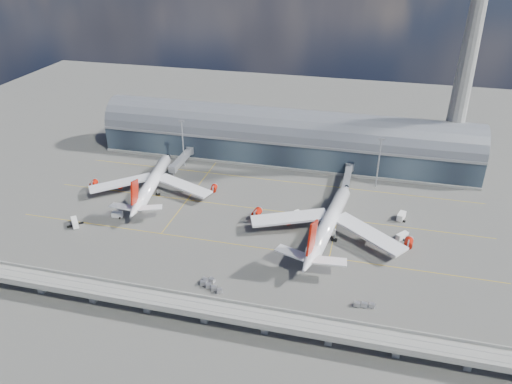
% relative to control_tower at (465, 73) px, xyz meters
% --- Properties ---
extents(ground, '(500.00, 500.00, 0.00)m').
position_rel_control_tower_xyz_m(ground, '(-85.00, -83.00, -51.64)').
color(ground, '#474744').
rests_on(ground, ground).
extents(taxi_lines, '(200.00, 80.12, 0.01)m').
position_rel_control_tower_xyz_m(taxi_lines, '(-85.00, -60.89, -51.63)').
color(taxi_lines, gold).
rests_on(taxi_lines, ground).
extents(terminal, '(200.00, 30.00, 28.00)m').
position_rel_control_tower_xyz_m(terminal, '(-85.00, -5.01, -40.30)').
color(terminal, '#1F2934').
rests_on(terminal, ground).
extents(control_tower, '(19.00, 19.00, 103.00)m').
position_rel_control_tower_xyz_m(control_tower, '(0.00, 0.00, 0.00)').
color(control_tower, gray).
rests_on(control_tower, ground).
extents(guideway, '(220.00, 8.50, 7.20)m').
position_rel_control_tower_xyz_m(guideway, '(-85.00, -138.00, -46.34)').
color(guideway, gray).
rests_on(guideway, ground).
extents(floodlight_mast_left, '(3.00, 0.70, 25.70)m').
position_rel_control_tower_xyz_m(floodlight_mast_left, '(-135.00, -28.00, -38.00)').
color(floodlight_mast_left, gray).
rests_on(floodlight_mast_left, ground).
extents(floodlight_mast_right, '(3.00, 0.70, 25.70)m').
position_rel_control_tower_xyz_m(floodlight_mast_right, '(-35.00, -28.00, -38.00)').
color(floodlight_mast_right, gray).
rests_on(floodlight_mast_right, ground).
extents(airliner_left, '(61.56, 64.78, 19.78)m').
position_rel_control_tower_xyz_m(airliner_left, '(-138.17, -61.31, -45.99)').
color(airliner_left, white).
rests_on(airliner_left, ground).
extents(airliner_right, '(67.37, 70.46, 22.36)m').
position_rel_control_tower_xyz_m(airliner_right, '(-52.57, -78.03, -45.84)').
color(airliner_right, white).
rests_on(airliner_right, ground).
extents(jet_bridge_left, '(4.40, 28.00, 7.25)m').
position_rel_control_tower_xyz_m(jet_bridge_left, '(-135.01, -29.88, -46.46)').
color(jet_bridge_left, gray).
rests_on(jet_bridge_left, ground).
extents(jet_bridge_right, '(4.40, 32.00, 7.25)m').
position_rel_control_tower_xyz_m(jet_bridge_right, '(-48.84, -31.82, -46.46)').
color(jet_bridge_right, gray).
rests_on(jet_bridge_right, ground).
extents(service_truck_0, '(6.25, 6.94, 2.92)m').
position_rel_control_tower_xyz_m(service_truck_0, '(-158.18, -96.07, -50.13)').
color(service_truck_0, white).
rests_on(service_truck_0, ground).
extents(service_truck_1, '(4.95, 2.97, 2.69)m').
position_rel_control_tower_xyz_m(service_truck_1, '(-143.96, -85.34, -50.28)').
color(service_truck_1, white).
rests_on(service_truck_1, ground).
extents(service_truck_2, '(9.30, 5.04, 3.24)m').
position_rel_control_tower_xyz_m(service_truck_2, '(-54.07, -77.34, -49.95)').
color(service_truck_2, white).
rests_on(service_truck_2, ground).
extents(service_truck_3, '(5.26, 5.64, 2.70)m').
position_rel_control_tower_xyz_m(service_truck_3, '(-22.81, -72.59, -50.26)').
color(service_truck_3, white).
rests_on(service_truck_3, ground).
extents(service_truck_4, '(4.09, 6.05, 3.21)m').
position_rel_control_tower_xyz_m(service_truck_4, '(-23.08, -56.94, -50.02)').
color(service_truck_4, white).
rests_on(service_truck_4, ground).
extents(service_truck_5, '(5.38, 5.59, 2.71)m').
position_rel_control_tower_xyz_m(service_truck_5, '(-66.24, -66.27, -50.25)').
color(service_truck_5, white).
rests_on(service_truck_5, ground).
extents(cargo_train_0, '(4.98, 2.80, 1.61)m').
position_rel_control_tower_xyz_m(cargo_train_0, '(-90.45, -118.52, -50.80)').
color(cargo_train_0, gray).
rests_on(cargo_train_0, ground).
extents(cargo_train_1, '(9.77, 5.00, 1.65)m').
position_rel_control_tower_xyz_m(cargo_train_1, '(-88.22, -121.94, -50.78)').
color(cargo_train_1, gray).
rests_on(cargo_train_1, ground).
extents(cargo_train_2, '(7.41, 2.35, 1.63)m').
position_rel_control_tower_xyz_m(cargo_train_2, '(-35.32, -118.36, -50.79)').
color(cargo_train_2, gray).
rests_on(cargo_train_2, ground).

